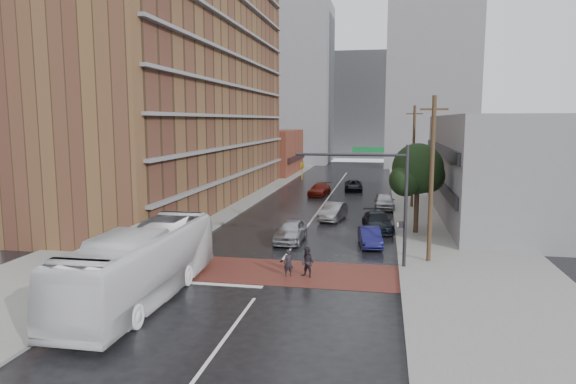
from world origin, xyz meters
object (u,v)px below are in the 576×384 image
at_px(transit_bus, 141,265).
at_px(pedestrian_b, 308,262).
at_px(car_travel_a, 291,231).
at_px(car_travel_b, 333,211).
at_px(suv_travel, 353,185).
at_px(car_parked_near, 370,237).
at_px(car_parked_far, 384,201).
at_px(pedestrian_a, 289,263).
at_px(car_parked_mid, 377,222).
at_px(car_travel_c, 319,190).

relative_size(transit_bus, pedestrian_b, 7.44).
xyz_separation_m(car_travel_a, car_travel_b, (2.18, 8.66, -0.05)).
height_order(pedestrian_b, suv_travel, pedestrian_b).
xyz_separation_m(pedestrian_b, car_parked_near, (3.18, 7.78, -0.20)).
bearing_deg(car_parked_near, car_parked_far, 78.11).
relative_size(pedestrian_a, car_parked_mid, 0.30).
relative_size(car_travel_a, car_travel_c, 1.01).
xyz_separation_m(pedestrian_a, car_travel_c, (-2.19, 31.11, -0.08)).
relative_size(suv_travel, car_parked_near, 1.18).
relative_size(transit_bus, car_travel_a, 2.68).
relative_size(pedestrian_b, car_parked_far, 0.36).
bearing_deg(suv_travel, pedestrian_b, -95.15).
height_order(car_travel_a, car_parked_mid, car_travel_a).
height_order(pedestrian_b, car_travel_c, pedestrian_b).
height_order(suv_travel, car_parked_near, car_parked_near).
distance_m(transit_bus, car_parked_near, 16.57).
height_order(transit_bus, suv_travel, transit_bus).
xyz_separation_m(car_travel_b, car_parked_mid, (3.82, -3.73, -0.03)).
relative_size(transit_bus, car_travel_b, 2.76).
bearing_deg(pedestrian_b, car_parked_far, 104.81).
xyz_separation_m(pedestrian_a, pedestrian_b, (1.05, 0.05, 0.09)).
distance_m(pedestrian_a, suv_travel, 35.96).
distance_m(suv_travel, car_parked_far, 13.24).
relative_size(car_travel_b, car_parked_near, 1.16).
distance_m(pedestrian_b, car_parked_near, 8.41).
relative_size(transit_bus, suv_travel, 2.70).
bearing_deg(car_travel_a, car_parked_near, -0.69).
relative_size(car_travel_a, car_parked_near, 1.19).
xyz_separation_m(car_parked_near, car_parked_far, (0.95, 15.40, 0.16)).
height_order(pedestrian_a, car_travel_c, pedestrian_a).
height_order(car_travel_a, car_parked_near, car_travel_a).
bearing_deg(car_travel_a, pedestrian_b, -72.04).
bearing_deg(pedestrian_b, car_travel_a, 131.62).
distance_m(pedestrian_b, car_travel_b, 16.63).
distance_m(pedestrian_b, car_parked_far, 23.55).
xyz_separation_m(transit_bus, car_parked_far, (11.38, 28.23, -0.94)).
bearing_deg(transit_bus, pedestrian_b, 34.20).
xyz_separation_m(car_travel_b, car_travel_c, (-3.02, 14.44, -0.08)).
relative_size(car_travel_c, car_parked_mid, 0.94).
bearing_deg(car_parked_far, car_travel_c, 131.57).
relative_size(car_parked_near, car_parked_far, 0.83).
relative_size(pedestrian_a, car_parked_near, 0.38).
bearing_deg(car_parked_far, pedestrian_b, -101.56).
bearing_deg(car_travel_c, car_travel_b, -69.98).
xyz_separation_m(car_travel_a, suv_travel, (2.78, 27.91, -0.15)).
xyz_separation_m(car_travel_c, car_parked_mid, (6.84, -18.17, 0.05)).
height_order(pedestrian_a, car_parked_mid, pedestrian_a).
bearing_deg(suv_travel, car_travel_c, -131.42).
height_order(pedestrian_b, car_parked_mid, pedestrian_b).
distance_m(pedestrian_a, pedestrian_b, 1.05).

